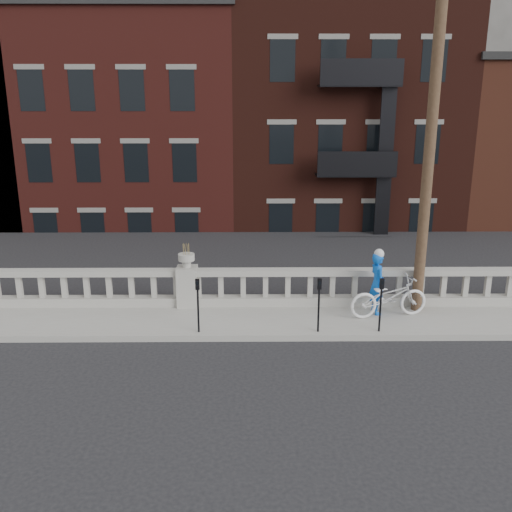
# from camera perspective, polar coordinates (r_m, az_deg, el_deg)

# --- Properties ---
(ground) EXTENTS (120.00, 120.00, 0.00)m
(ground) POSITION_cam_1_polar(r_m,az_deg,el_deg) (12.34, -8.75, -12.19)
(ground) COLOR black
(ground) RESTS_ON ground
(sidewalk) EXTENTS (32.00, 2.20, 0.15)m
(sidewalk) POSITION_cam_1_polar(r_m,az_deg,el_deg) (15.00, -7.18, -6.48)
(sidewalk) COLOR gray
(sidewalk) RESTS_ON ground
(balustrade) EXTENTS (28.00, 0.34, 1.03)m
(balustrade) POSITION_cam_1_polar(r_m,az_deg,el_deg) (15.68, -6.87, -3.24)
(balustrade) COLOR gray
(balustrade) RESTS_ON sidewalk
(planter_pedestal) EXTENTS (0.55, 0.55, 1.76)m
(planter_pedestal) POSITION_cam_1_polar(r_m,az_deg,el_deg) (15.61, -6.89, -2.58)
(planter_pedestal) COLOR gray
(planter_pedestal) RESTS_ON sidewalk
(lower_level) EXTENTS (80.00, 44.00, 20.80)m
(lower_level) POSITION_cam_1_polar(r_m,az_deg,el_deg) (33.95, -2.55, 10.82)
(lower_level) COLOR #605E59
(lower_level) RESTS_ON ground
(utility_pole) EXTENTS (1.60, 0.28, 10.00)m
(utility_pole) POSITION_cam_1_polar(r_m,az_deg,el_deg) (15.03, 17.23, 13.25)
(utility_pole) COLOR #422D1E
(utility_pole) RESTS_ON sidewalk
(parking_meter_b) EXTENTS (0.10, 0.09, 1.36)m
(parking_meter_b) POSITION_cam_1_polar(r_m,az_deg,el_deg) (13.83, -5.84, -4.34)
(parking_meter_b) COLOR black
(parking_meter_b) RESTS_ON sidewalk
(parking_meter_c) EXTENTS (0.10, 0.09, 1.36)m
(parking_meter_c) POSITION_cam_1_polar(r_m,az_deg,el_deg) (13.86, 6.31, -4.30)
(parking_meter_c) COLOR black
(parking_meter_c) RESTS_ON sidewalk
(parking_meter_d) EXTENTS (0.10, 0.09, 1.36)m
(parking_meter_d) POSITION_cam_1_polar(r_m,az_deg,el_deg) (14.12, 12.39, -4.21)
(parking_meter_d) COLOR black
(parking_meter_d) RESTS_ON sidewalk
(bicycle) EXTENTS (2.16, 1.08, 1.09)m
(bicycle) POSITION_cam_1_polar(r_m,az_deg,el_deg) (15.20, 13.13, -3.98)
(bicycle) COLOR white
(bicycle) RESTS_ON sidewalk
(cyclist) EXTENTS (0.51, 0.67, 1.65)m
(cyclist) POSITION_cam_1_polar(r_m,az_deg,el_deg) (15.27, 12.03, -2.69)
(cyclist) COLOR blue
(cyclist) RESTS_ON sidewalk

